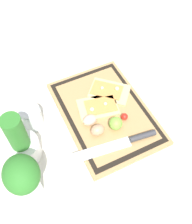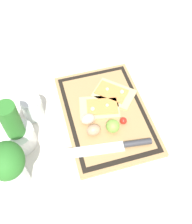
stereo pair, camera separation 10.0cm
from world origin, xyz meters
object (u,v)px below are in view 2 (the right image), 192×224
pizza_slice_near (114,93)px  herb_glass (10,166)px  knife (123,145)px  cherry_tomato_red (123,121)px  egg_pink (88,119)px  pizza_slice_far (100,107)px  egg_brown (94,130)px  herb_pot (17,132)px  lime (112,126)px  sauce_jar (33,109)px

pizza_slice_near → herb_glass: (-0.26, 0.42, 0.10)m
knife → cherry_tomato_red: bearing=-19.9°
knife → egg_pink: size_ratio=5.83×
pizza_slice_far → herb_glass: size_ratio=0.82×
egg_brown → pizza_slice_far: bearing=-27.7°
pizza_slice_far → herb_pot: 0.33m
herb_pot → herb_glass: size_ratio=1.07×
lime → cherry_tomato_red: bearing=-69.9°
pizza_slice_near → knife: (-0.24, 0.04, 0.00)m
egg_brown → sauce_jar: 0.25m
pizza_slice_near → sauce_jar: bearing=90.3°
egg_brown → lime: lime is taller
knife → herb_pot: 0.38m
egg_brown → herb_glass: herb_glass is taller
pizza_slice_far → egg_brown: egg_brown is taller
cherry_tomato_red → herb_glass: 0.43m
cherry_tomato_red → herb_pot: size_ratio=0.12×
egg_brown → herb_pot: bearing=80.8°
sauce_jar → herb_glass: herb_glass is taller
knife → sauce_jar: (0.24, 0.29, 0.01)m
pizza_slice_near → lime: (-0.16, 0.06, 0.02)m
cherry_tomato_red → knife: bearing=160.1°
egg_brown → cherry_tomato_red: 0.12m
pizza_slice_near → cherry_tomato_red: size_ratio=7.09×
lime → cherry_tomato_red: size_ratio=1.89×
lime → sauce_jar: sauce_jar is taller
pizza_slice_far → cherry_tomato_red: 0.11m
cherry_tomato_red → herb_pot: herb_pot is taller
pizza_slice_near → herb_glass: bearing=121.7°
pizza_slice_far → herb_glass: herb_glass is taller
herb_pot → cherry_tomato_red: bearing=-94.6°
pizza_slice_near → egg_pink: 0.17m
lime → knife: bearing=-168.5°
pizza_slice_near → herb_pot: size_ratio=0.85×
pizza_slice_far → sauce_jar: bearing=78.6°
lime → herb_pot: herb_pot is taller
cherry_tomato_red → egg_brown: bearing=95.8°
herb_pot → herb_glass: bearing=171.1°
pizza_slice_near → egg_brown: 0.20m
pizza_slice_near → pizza_slice_far: (-0.05, 0.07, 0.00)m
knife → lime: size_ratio=6.16×
pizza_slice_near → sauce_jar: sauce_jar is taller
knife → egg_brown: size_ratio=5.83×
lime → sauce_jar: (0.16, 0.27, -0.00)m
knife → sauce_jar: bearing=50.3°
egg_brown → sauce_jar: (0.15, 0.20, 0.00)m
knife → herb_glass: (-0.02, 0.37, 0.10)m
pizza_slice_near → herb_glass: 0.50m
lime → herb_glass: 0.38m
pizza_slice_far → lime: (-0.11, -0.02, 0.02)m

